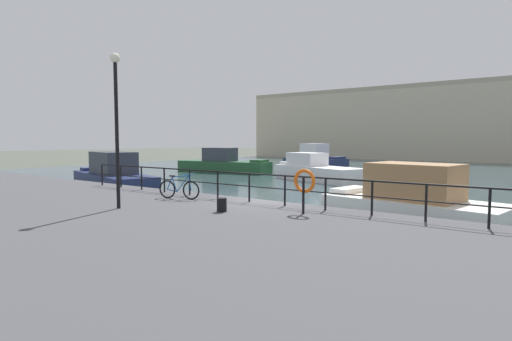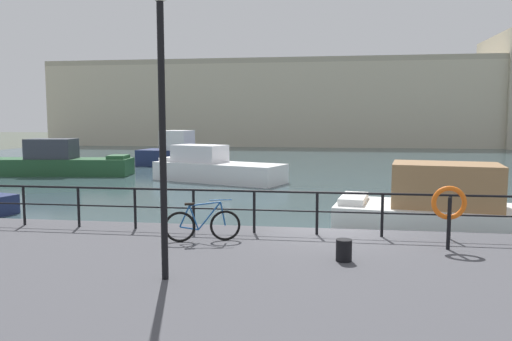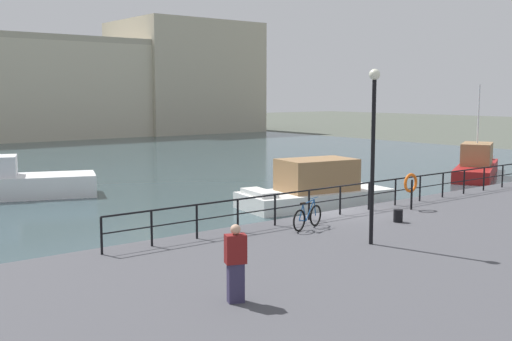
# 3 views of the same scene
# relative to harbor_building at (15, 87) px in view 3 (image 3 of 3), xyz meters

# --- Properties ---
(ground_plane) EXTENTS (240.00, 240.00, 0.00)m
(ground_plane) POSITION_rel_harbor_building_xyz_m (-7.60, -59.84, -6.11)
(ground_plane) COLOR #4C5147
(water_basin) EXTENTS (80.00, 60.00, 0.01)m
(water_basin) POSITION_rel_harbor_building_xyz_m (-7.60, -29.64, -6.10)
(water_basin) COLOR #33474C
(water_basin) RESTS_ON ground_plane
(quay_promenade) EXTENTS (56.00, 13.00, 0.97)m
(quay_promenade) POSITION_rel_harbor_building_xyz_m (-7.60, -66.34, -5.63)
(quay_promenade) COLOR #47474C
(quay_promenade) RESTS_ON ground_plane
(harbor_building) EXTENTS (79.72, 14.62, 15.04)m
(harbor_building) POSITION_rel_harbor_building_xyz_m (0.00, 0.00, 0.00)
(harbor_building) COLOR #C1B79E
(harbor_building) RESTS_ON ground_plane
(moored_blue_motorboat) EXTENTS (7.75, 4.20, 2.27)m
(moored_blue_motorboat) POSITION_rel_harbor_building_xyz_m (-3.67, -54.83, -5.24)
(moored_blue_motorboat) COLOR white
(moored_blue_motorboat) RESTS_ON water_basin
(moored_white_yacht) EXTENTS (8.56, 5.40, 2.20)m
(moored_white_yacht) POSITION_rel_harbor_building_xyz_m (-14.50, -43.26, -5.30)
(moored_white_yacht) COLOR white
(moored_white_yacht) RESTS_ON water_basin
(moored_green_narrowboat) EXTENTS (8.80, 6.05, 5.93)m
(moored_green_narrowboat) POSITION_rel_harbor_building_xyz_m (12.15, -53.41, -5.34)
(moored_green_narrowboat) COLOR maroon
(moored_green_narrowboat) RESTS_ON water_basin
(quay_railing) EXTENTS (21.93, 0.07, 1.08)m
(quay_railing) POSITION_rel_harbor_building_xyz_m (-6.36, -60.59, -4.41)
(quay_railing) COLOR black
(quay_railing) RESTS_ON quay_promenade
(parked_bicycle) EXTENTS (1.71, 0.56, 0.98)m
(parked_bicycle) POSITION_rel_harbor_building_xyz_m (-10.54, -61.65, -4.75)
(parked_bicycle) COLOR black
(parked_bicycle) RESTS_ON quay_promenade
(mooring_bollard) EXTENTS (0.32, 0.32, 0.44)m
(mooring_bollard) POSITION_rel_harbor_building_xyz_m (-7.34, -62.79, -4.92)
(mooring_bollard) COLOR black
(mooring_bollard) RESTS_ON quay_promenade
(life_ring_stand) EXTENTS (0.75, 0.16, 1.40)m
(life_ring_stand) POSITION_rel_harbor_building_xyz_m (-5.06, -61.52, -4.17)
(life_ring_stand) COLOR black
(life_ring_stand) RESTS_ON quay_promenade
(quay_lamp_post) EXTENTS (0.32, 0.32, 5.12)m
(quay_lamp_post) POSITION_rel_harbor_building_xyz_m (-10.53, -64.38, -1.92)
(quay_lamp_post) COLOR black
(quay_lamp_post) RESTS_ON quay_promenade
(standing_person) EXTENTS (0.51, 0.42, 1.69)m
(standing_person) POSITION_rel_harbor_building_xyz_m (-16.79, -66.11, -4.28)
(standing_person) COLOR #332D4C
(standing_person) RESTS_ON quay_promenade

